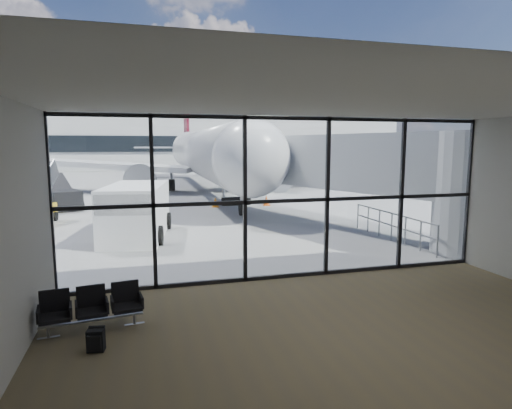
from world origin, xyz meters
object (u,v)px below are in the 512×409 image
seating_row (92,306)px  belt_loader (62,198)px  backpack (96,340)px  service_van (136,211)px  mobile_stairs (28,212)px  airliner (205,154)px

seating_row → belt_loader: belt_loader is taller
seating_row → backpack: bearing=-89.6°
seating_row → backpack: 1.10m
service_van → belt_loader: 10.44m
belt_loader → mobile_stairs: (-0.66, -5.12, -0.09)m
backpack → belt_loader: bearing=111.4°
seating_row → belt_loader: (-3.46, 18.35, 0.19)m
belt_loader → seating_row: bearing=-100.8°
airliner → mobile_stairs: (-10.62, -14.77, -2.46)m
seating_row → service_van: service_van is taller
backpack → mobile_stairs: size_ratio=0.12×
service_van → mobile_stairs: (-4.94, 4.39, -0.52)m
belt_loader → backpack: bearing=-100.9°
mobile_stairs → backpack: bearing=-62.7°
backpack → seating_row: bearing=109.4°
airliner → service_van: size_ratio=7.43×
airliner → mobile_stairs: airliner is taller
mobile_stairs → belt_loader: bearing=93.3°
seating_row → belt_loader: size_ratio=0.43×
mobile_stairs → service_van: bearing=-31.0°
airliner → belt_loader: airliner is taller
backpack → airliner: (6.35, 29.06, 2.82)m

